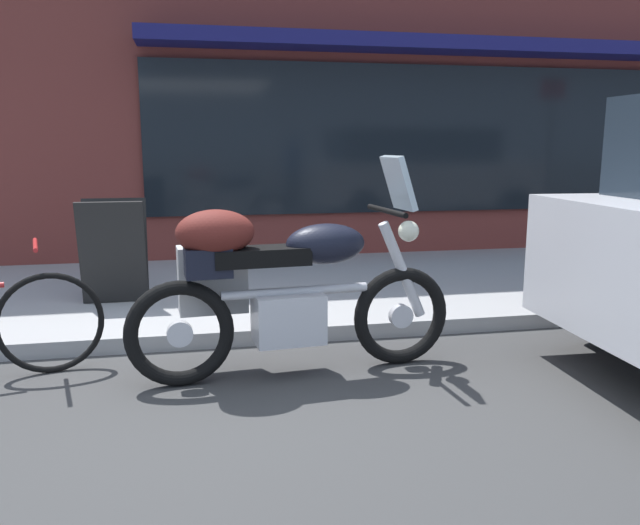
# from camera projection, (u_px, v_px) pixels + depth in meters

# --- Properties ---
(ground_plane) EXTENTS (80.00, 80.00, 0.00)m
(ground_plane) POSITION_uv_depth(u_px,v_px,m) (213.00, 403.00, 3.65)
(ground_plane) COLOR #393939
(touring_motorcycle) EXTENTS (2.15, 0.62, 1.41)m
(touring_motorcycle) POSITION_uv_depth(u_px,v_px,m) (275.00, 283.00, 4.00)
(touring_motorcycle) COLOR black
(touring_motorcycle) RESTS_ON ground_plane
(sandwich_board_sign) EXTENTS (0.55, 0.41, 0.89)m
(sandwich_board_sign) POSITION_uv_depth(u_px,v_px,m) (114.00, 251.00, 5.46)
(sandwich_board_sign) COLOR black
(sandwich_board_sign) RESTS_ON sidewalk_curb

